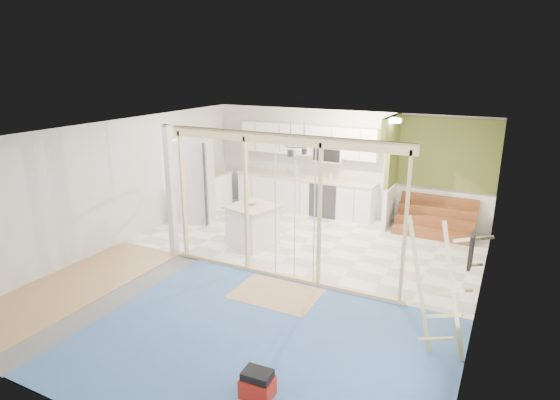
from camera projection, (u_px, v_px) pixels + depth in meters
The scene contains 17 objects.
room at pixel (266, 206), 8.11m from camera, with size 7.01×8.01×2.61m.
floor_overlays at pixel (272, 274), 8.50m from camera, with size 7.00×8.00×0.03m.
stud_frame at pixel (252, 188), 8.14m from camera, with size 4.66×0.14×2.60m.
base_cabinets at pixel (274, 194), 11.92m from camera, with size 4.45×2.24×0.93m.
upper_cabinets at pixel (310, 141), 11.59m from camera, with size 3.60×0.41×0.85m.
green_partition at pixel (425, 191), 10.45m from camera, with size 2.25×1.51×2.60m.
pot_rack at pixel (297, 148), 9.66m from camera, with size 0.52×0.52×0.72m.
sheathing_panel at pixel (467, 302), 4.89m from camera, with size 0.02×4.00×2.60m, color tan.
electrical_panel at pixel (471, 250), 5.33m from camera, with size 0.04×0.30×0.40m, color #333237.
ceiling_light at pixel (394, 120), 9.72m from camera, with size 0.32×0.32×0.08m, color #FFEABF.
fridge at pixel (194, 180), 11.20m from camera, with size 1.15×1.11×1.99m.
island at pixel (253, 226), 9.70m from camera, with size 1.10×1.10×0.88m.
bowl at pixel (252, 203), 9.67m from camera, with size 0.26×0.26×0.06m, color silver.
soap_bottle_a at pixel (295, 169), 11.94m from camera, with size 0.12×0.12×0.31m, color silver.
soap_bottle_b at pixel (331, 175), 11.56m from camera, with size 0.08×0.08×0.17m, color silver.
toolbox at pixel (257, 385), 5.34m from camera, with size 0.38×0.30×0.35m.
ladder at pixel (441, 290), 5.87m from camera, with size 1.01×0.14×1.88m.
Camera 1 is at (3.72, -6.80, 3.72)m, focal length 30.00 mm.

